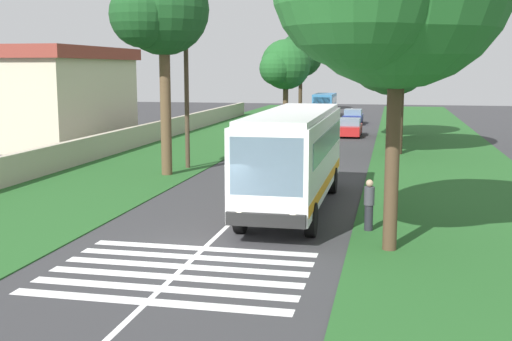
# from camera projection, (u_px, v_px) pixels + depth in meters

# --- Properties ---
(ground) EXTENTS (160.00, 160.00, 0.00)m
(ground) POSITION_uv_depth(u_px,v_px,m) (199.00, 253.00, 18.62)
(ground) COLOR #333335
(grass_verge_left) EXTENTS (120.00, 8.00, 0.04)m
(grass_verge_left) POSITION_uv_depth(u_px,v_px,m) (135.00, 167.00, 34.80)
(grass_verge_left) COLOR #235623
(grass_verge_left) RESTS_ON ground
(grass_verge_right) EXTENTS (120.00, 8.00, 0.04)m
(grass_verge_right) POSITION_uv_depth(u_px,v_px,m) (450.00, 177.00, 31.42)
(grass_verge_right) COLOR #235623
(grass_verge_right) RESTS_ON ground
(centre_line) EXTENTS (110.00, 0.16, 0.01)m
(centre_line) POSITION_uv_depth(u_px,v_px,m) (284.00, 172.00, 33.11)
(centre_line) COLOR silver
(centre_line) RESTS_ON ground
(coach_bus) EXTENTS (11.16, 2.62, 3.73)m
(coach_bus) POSITION_uv_depth(u_px,v_px,m) (294.00, 153.00, 24.16)
(coach_bus) COLOR white
(coach_bus) RESTS_ON ground
(zebra_crossing) EXTENTS (4.95, 6.80, 0.01)m
(zebra_crossing) POSITION_uv_depth(u_px,v_px,m) (179.00, 272.00, 16.92)
(zebra_crossing) COLOR silver
(zebra_crossing) RESTS_ON ground
(trailing_car_0) EXTENTS (4.30, 1.78, 1.43)m
(trailing_car_0) POSITION_uv_depth(u_px,v_px,m) (281.00, 138.00, 43.00)
(trailing_car_0) COLOR #B7A893
(trailing_car_0) RESTS_ON ground
(trailing_car_1) EXTENTS (4.30, 1.78, 1.43)m
(trailing_car_1) POSITION_uv_depth(u_px,v_px,m) (350.00, 128.00, 50.59)
(trailing_car_1) COLOR #B21E1E
(trailing_car_1) RESTS_ON ground
(trailing_car_2) EXTENTS (4.30, 1.78, 1.43)m
(trailing_car_2) POSITION_uv_depth(u_px,v_px,m) (313.00, 121.00, 56.67)
(trailing_car_2) COLOR navy
(trailing_car_2) RESTS_ON ground
(trailing_car_3) EXTENTS (4.30, 1.78, 1.43)m
(trailing_car_3) POSITION_uv_depth(u_px,v_px,m) (353.00, 117.00, 61.78)
(trailing_car_3) COLOR navy
(trailing_car_3) RESTS_ON ground
(trailing_minibus_0) EXTENTS (6.00, 2.14, 2.53)m
(trailing_minibus_0) POSITION_uv_depth(u_px,v_px,m) (325.00, 103.00, 71.00)
(trailing_minibus_0) COLOR teal
(trailing_minibus_0) RESTS_ON ground
(roadside_tree_left_0) EXTENTS (6.76, 5.58, 9.69)m
(roadside_tree_left_0) POSITION_uv_depth(u_px,v_px,m) (299.00, 56.00, 79.89)
(roadside_tree_left_0) COLOR #3D2D1E
(roadside_tree_left_0) RESTS_ON grass_verge_left
(roadside_tree_left_1) EXTENTS (6.39, 5.42, 8.39)m
(roadside_tree_left_1) POSITION_uv_depth(u_px,v_px,m) (284.00, 66.00, 69.68)
(roadside_tree_left_1) COLOR #4C3826
(roadside_tree_left_1) RESTS_ON grass_verge_left
(roadside_tree_left_2) EXTENTS (5.57, 4.41, 10.28)m
(roadside_tree_left_2) POSITION_uv_depth(u_px,v_px,m) (162.00, 13.00, 31.06)
(roadside_tree_left_2) COLOR brown
(roadside_tree_left_2) RESTS_ON grass_verge_left
(roadside_tree_right_1) EXTENTS (7.75, 6.13, 9.19)m
(roadside_tree_right_1) POSITION_uv_depth(u_px,v_px,m) (391.00, 59.00, 49.35)
(roadside_tree_right_1) COLOR #3D2D1E
(roadside_tree_right_1) RESTS_ON grass_verge_right
(roadside_tree_right_2) EXTENTS (9.03, 7.30, 11.37)m
(roadside_tree_right_2) POSITION_uv_depth(u_px,v_px,m) (398.00, 31.00, 38.94)
(roadside_tree_right_2) COLOR #3D2D1E
(roadside_tree_right_2) RESTS_ON grass_verge_right
(utility_pole) EXTENTS (0.24, 1.40, 8.44)m
(utility_pole) POSITION_uv_depth(u_px,v_px,m) (187.00, 86.00, 33.74)
(utility_pole) COLOR #473828
(utility_pole) RESTS_ON grass_verge_left
(roadside_wall) EXTENTS (70.00, 0.40, 1.39)m
(roadside_wall) POSITION_uv_depth(u_px,v_px,m) (115.00, 142.00, 40.21)
(roadside_wall) COLOR #B2A893
(roadside_wall) RESTS_ON grass_verge_left
(roadside_building) EXTENTS (12.92, 9.12, 6.75)m
(roadside_building) POSITION_uv_depth(u_px,v_px,m) (47.00, 95.00, 45.32)
(roadside_building) COLOR beige
(roadside_building) RESTS_ON ground
(pedestrian) EXTENTS (0.34, 0.34, 1.69)m
(pedestrian) POSITION_uv_depth(u_px,v_px,m) (369.00, 204.00, 20.97)
(pedestrian) COLOR #26262D
(pedestrian) RESTS_ON grass_verge_right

